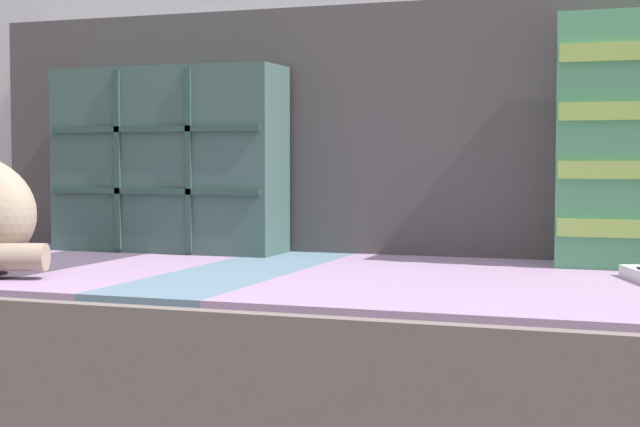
{
  "coord_description": "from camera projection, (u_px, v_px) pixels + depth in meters",
  "views": [
    {
      "loc": [
        0.48,
        -1.44,
        0.56
      ],
      "look_at": [
        -0.04,
        0.04,
        0.47
      ],
      "focal_mm": 55.0,
      "sensor_mm": 36.0,
      "label": 1
    }
  ],
  "objects": [
    {
      "name": "sofa_backrest",
      "position": [
        413.0,
        130.0,
        1.96
      ],
      "size": [
        1.82,
        0.14,
        0.49
      ],
      "color": "#474242",
      "rests_on": "couch"
    },
    {
      "name": "throw_pillow_quilted",
      "position": [
        169.0,
        160.0,
        1.99
      ],
      "size": [
        0.48,
        0.14,
        0.37
      ],
      "color": "#38514C",
      "rests_on": "couch"
    },
    {
      "name": "couch",
      "position": [
        359.0,
        382.0,
        1.65
      ],
      "size": [
        1.86,
        0.86,
        0.37
      ],
      "color": "gray",
      "rests_on": "ground_plane"
    }
  ]
}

